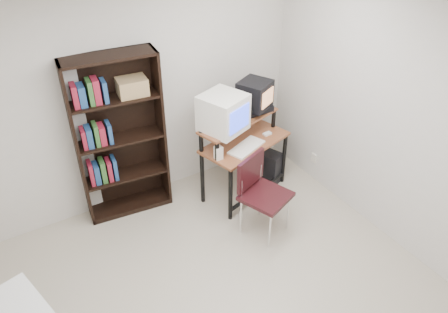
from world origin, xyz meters
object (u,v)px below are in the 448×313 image
computer_desk (244,145)px  pc_tower (264,165)px  crt_tv (255,94)px  school_chair (260,188)px  crt_monitor (223,113)px  bookshelf (119,136)px

computer_desk → pc_tower: 0.60m
crt_tv → school_chair: 1.13m
crt_monitor → crt_tv: size_ratio=1.25×
crt_monitor → school_chair: crt_monitor is taller
crt_monitor → school_chair: bearing=-105.9°
crt_monitor → school_chair: size_ratio=0.61×
bookshelf → pc_tower: bearing=-6.9°
school_chair → bookshelf: size_ratio=0.48×
crt_tv → pc_tower: size_ratio=1.00×
school_chair → crt_tv: bearing=39.4°
pc_tower → crt_monitor: bearing=164.0°
crt_monitor → school_chair: (0.05, -0.67, -0.61)m
crt_monitor → pc_tower: (0.65, 0.06, -0.97)m
crt_monitor → crt_tv: crt_monitor is taller
computer_desk → crt_tv: (0.23, 0.15, 0.54)m
computer_desk → crt_tv: 0.61m
school_chair → pc_tower: bearing=29.7°
school_chair → bookshelf: bookshelf is taller
crt_monitor → pc_tower: 1.17m
computer_desk → crt_monitor: 0.58m
pc_tower → bookshelf: size_ratio=0.24×
bookshelf → school_chair: bearing=-39.5°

